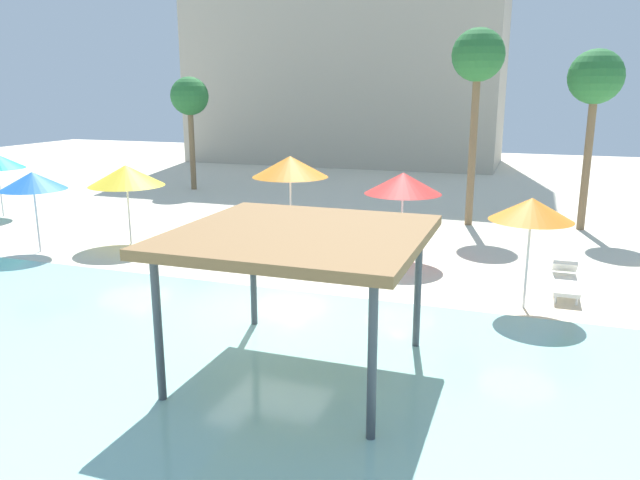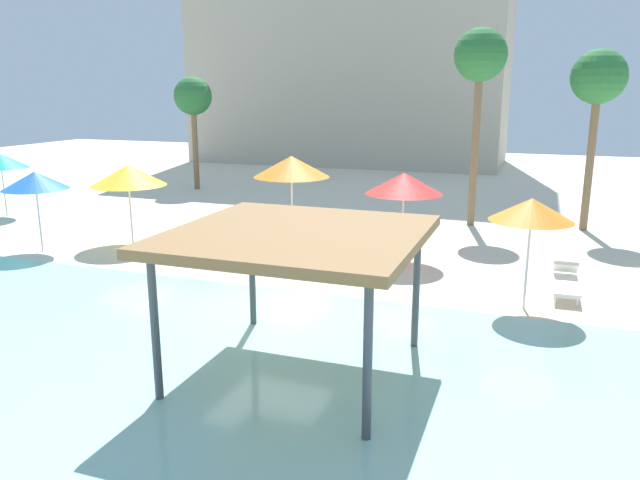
% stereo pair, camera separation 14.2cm
% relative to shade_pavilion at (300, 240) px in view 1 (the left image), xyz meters
% --- Properties ---
extents(ground_plane, '(80.00, 80.00, 0.00)m').
position_rel_shade_pavilion_xyz_m(ground_plane, '(-1.81, 2.67, -2.50)').
color(ground_plane, beige).
extents(lagoon_water, '(44.00, 13.50, 0.04)m').
position_rel_shade_pavilion_xyz_m(lagoon_water, '(-1.81, -2.58, -2.48)').
color(lagoon_water, '#99D1C6').
rests_on(lagoon_water, ground).
extents(shade_pavilion, '(4.26, 4.26, 2.66)m').
position_rel_shade_pavilion_xyz_m(shade_pavilion, '(0.00, 0.00, 0.00)').
color(shade_pavilion, '#42474C').
rests_on(shade_pavilion, ground).
extents(beach_umbrella_orange_1, '(1.91, 1.91, 2.64)m').
position_rel_shade_pavilion_xyz_m(beach_umbrella_orange_1, '(3.77, 4.91, -0.13)').
color(beach_umbrella_orange_1, silver).
rests_on(beach_umbrella_orange_1, ground).
extents(beach_umbrella_blue_2, '(2.03, 2.03, 2.55)m').
position_rel_shade_pavilion_xyz_m(beach_umbrella_blue_2, '(-10.95, 5.25, -0.23)').
color(beach_umbrella_blue_2, silver).
rests_on(beach_umbrella_blue_2, ground).
extents(beach_umbrella_orange_4, '(2.48, 2.48, 2.95)m').
position_rel_shade_pavilion_xyz_m(beach_umbrella_orange_4, '(-3.71, 8.73, 0.11)').
color(beach_umbrella_orange_4, silver).
rests_on(beach_umbrella_orange_4, ground).
extents(beach_umbrella_yellow_6, '(2.46, 2.46, 2.65)m').
position_rel_shade_pavilion_xyz_m(beach_umbrella_yellow_6, '(-8.82, 7.05, -0.19)').
color(beach_umbrella_yellow_6, silver).
rests_on(beach_umbrella_yellow_6, ground).
extents(beach_umbrella_red_7, '(2.30, 2.30, 2.66)m').
position_rel_shade_pavilion_xyz_m(beach_umbrella_red_7, '(0.13, 8.15, -0.16)').
color(beach_umbrella_red_7, silver).
rests_on(beach_umbrella_red_7, ground).
extents(lounge_chair_1, '(0.62, 1.90, 0.74)m').
position_rel_shade_pavilion_xyz_m(lounge_chair_1, '(4.72, 6.39, -2.17)').
color(lounge_chair_1, white).
rests_on(lounge_chair_1, ground).
extents(palm_tree_1, '(1.90, 1.90, 5.67)m').
position_rel_shade_pavilion_xyz_m(palm_tree_1, '(-12.84, 17.92, 2.10)').
color(palm_tree_1, brown).
rests_on(palm_tree_1, ground).
extents(palm_tree_2, '(1.90, 1.90, 7.20)m').
position_rel_shade_pavilion_xyz_m(palm_tree_2, '(1.54, 13.86, 3.54)').
color(palm_tree_2, brown).
rests_on(palm_tree_2, ground).
extents(palm_tree_3, '(1.90, 1.90, 6.42)m').
position_rel_shade_pavilion_xyz_m(palm_tree_3, '(5.55, 14.40, 2.82)').
color(palm_tree_3, brown).
rests_on(palm_tree_3, ground).
extents(hotel_block_0, '(21.34, 8.43, 20.73)m').
position_rel_shade_pavilion_xyz_m(hotel_block_0, '(-9.21, 32.77, 7.87)').
color(hotel_block_0, '#B2A893').
rests_on(hotel_block_0, ground).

